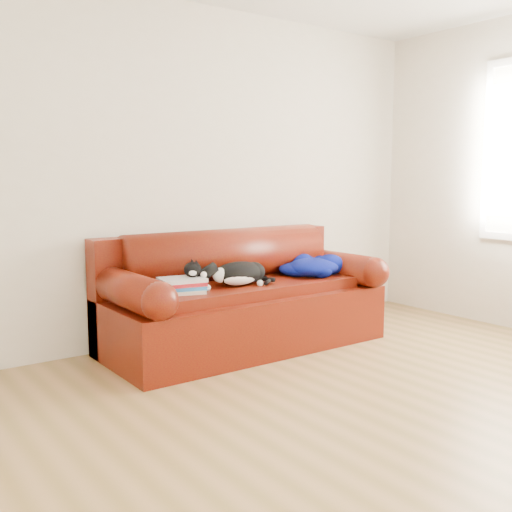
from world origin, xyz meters
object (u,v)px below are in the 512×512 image
(sofa_base, at_px, (245,316))
(book_stack, at_px, (181,285))
(cat, at_px, (239,274))
(blanket, at_px, (313,266))

(sofa_base, distance_m, book_stack, 0.67)
(book_stack, relative_size, cat, 0.64)
(sofa_base, relative_size, cat, 3.54)
(book_stack, relative_size, blanket, 0.63)
(sofa_base, relative_size, blanket, 3.49)
(cat, xyz_separation_m, blanket, (0.75, 0.04, -0.01))
(book_stack, height_order, blanket, blanket)
(cat, relative_size, blanket, 0.99)
(sofa_base, height_order, blanket, blanket)
(book_stack, xyz_separation_m, blanket, (1.22, 0.03, 0.02))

